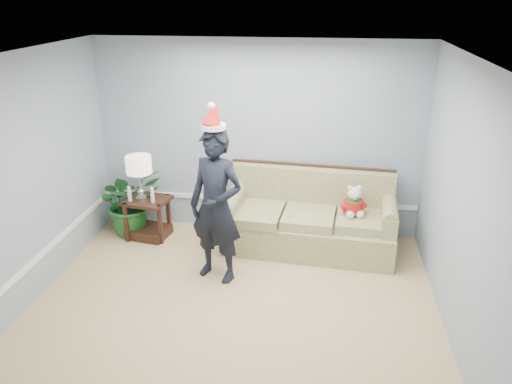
{
  "coord_description": "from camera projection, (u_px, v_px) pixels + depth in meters",
  "views": [
    {
      "loc": [
        0.89,
        -4.07,
        3.28
      ],
      "look_at": [
        0.11,
        1.55,
        0.95
      ],
      "focal_mm": 35.0,
      "sensor_mm": 36.0,
      "label": 1
    }
  ],
  "objects": [
    {
      "name": "side_table",
      "position": [
        148.0,
        222.0,
        7.03
      ],
      "size": [
        0.67,
        0.6,
        0.58
      ],
      "rotation": [
        0.0,
        0.0,
        -0.17
      ],
      "color": "#341D13",
      "rests_on": "room_shell"
    },
    {
      "name": "wainscot_trim",
      "position": [
        149.0,
        236.0,
        6.14
      ],
      "size": [
        4.49,
        4.99,
        0.06
      ],
      "color": "white",
      "rests_on": "room_shell"
    },
    {
      "name": "candle_pair",
      "position": [
        141.0,
        195.0,
        6.77
      ],
      "size": [
        0.38,
        0.05,
        0.21
      ],
      "color": "silver",
      "rests_on": "side_table"
    },
    {
      "name": "room_shell",
      "position": [
        221.0,
        215.0,
        4.57
      ],
      "size": [
        4.54,
        5.04,
        2.74
      ],
      "color": "tan",
      "rests_on": "ground"
    },
    {
      "name": "teddy_bear",
      "position": [
        353.0,
        204.0,
        6.41
      ],
      "size": [
        0.31,
        0.32,
        0.41
      ],
      "rotation": [
        0.0,
        0.0,
        0.24
      ],
      "color": "silver",
      "rests_on": "sofa"
    },
    {
      "name": "man",
      "position": [
        216.0,
        206.0,
        5.78
      ],
      "size": [
        0.79,
        0.65,
        1.87
      ],
      "primitive_type": "imported",
      "rotation": [
        0.0,
        0.0,
        -0.35
      ],
      "color": "black",
      "rests_on": "room_shell"
    },
    {
      "name": "santa_hat",
      "position": [
        214.0,
        116.0,
        5.39
      ],
      "size": [
        0.37,
        0.39,
        0.32
      ],
      "rotation": [
        0.0,
        0.0,
        -0.49
      ],
      "color": "silver",
      "rests_on": "man"
    },
    {
      "name": "houseplant",
      "position": [
        130.0,
        201.0,
        7.06
      ],
      "size": [
        1.15,
        1.15,
        0.97
      ],
      "primitive_type": "imported",
      "rotation": [
        0.0,
        0.0,
        0.77
      ],
      "color": "#195523",
      "rests_on": "room_shell"
    },
    {
      "name": "table_lamp",
      "position": [
        139.0,
        167.0,
        6.71
      ],
      "size": [
        0.35,
        0.35,
        0.62
      ],
      "color": "silver",
      "rests_on": "side_table"
    },
    {
      "name": "sofa",
      "position": [
        309.0,
        221.0,
        6.71
      ],
      "size": [
        2.31,
        1.13,
        1.05
      ],
      "rotation": [
        0.0,
        0.0,
        -0.08
      ],
      "color": "#4F5829",
      "rests_on": "room_shell"
    }
  ]
}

